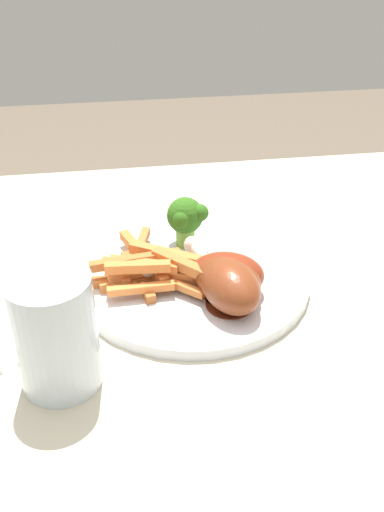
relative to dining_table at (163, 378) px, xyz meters
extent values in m
cube|color=beige|center=(0.00, 0.00, 0.11)|extent=(1.05, 0.64, 0.03)
cylinder|color=silver|center=(-0.04, -0.01, 0.13)|extent=(0.25, 0.25, 0.01)
cylinder|color=#81B847|center=(-0.04, -0.07, 0.15)|extent=(0.02, 0.02, 0.02)
sphere|color=#30671A|center=(-0.04, -0.07, 0.18)|extent=(0.04, 0.04, 0.04)
sphere|color=#30671A|center=(-0.05, -0.06, 0.18)|extent=(0.02, 0.02, 0.02)
sphere|color=#30671A|center=(-0.03, -0.06, 0.18)|extent=(0.02, 0.02, 0.02)
sphere|color=#30671A|center=(-0.03, -0.08, 0.18)|extent=(0.02, 0.02, 0.02)
sphere|color=#30671A|center=(-0.05, -0.07, 0.18)|extent=(0.02, 0.02, 0.02)
sphere|color=#30671A|center=(-0.03, -0.08, 0.17)|extent=(0.02, 0.02, 0.02)
cube|color=orange|center=(0.01, 0.00, 0.14)|extent=(0.10, 0.03, 0.01)
cube|color=#CB6E33|center=(0.02, -0.04, 0.15)|extent=(0.04, 0.11, 0.01)
cube|color=orange|center=(0.01, 0.00, 0.16)|extent=(0.06, 0.02, 0.01)
cube|color=orange|center=(0.02, 0.00, 0.16)|extent=(0.07, 0.04, 0.01)
cube|color=#C26931|center=(0.02, -0.01, 0.14)|extent=(0.03, 0.09, 0.01)
cube|color=#C26931|center=(0.02, -0.01, 0.16)|extent=(0.09, 0.02, 0.01)
cube|color=orange|center=(-0.02, -0.01, 0.16)|extent=(0.09, 0.06, 0.01)
cube|color=orange|center=(0.01, 0.00, 0.16)|extent=(0.08, 0.03, 0.01)
cube|color=orange|center=(0.01, -0.03, 0.15)|extent=(0.05, 0.10, 0.01)
cube|color=orange|center=(0.02, 0.01, 0.17)|extent=(0.07, 0.02, 0.01)
cube|color=#CB6E33|center=(-0.02, 0.01, 0.16)|extent=(0.05, 0.06, 0.01)
cube|color=#C06830|center=(0.01, 0.00, 0.15)|extent=(0.10, 0.05, 0.01)
cube|color=#C96D33|center=(0.04, 0.00, 0.14)|extent=(0.08, 0.02, 0.01)
cube|color=orange|center=(0.02, 0.03, 0.15)|extent=(0.07, 0.01, 0.01)
cube|color=orange|center=(-0.02, 0.02, 0.15)|extent=(0.05, 0.05, 0.01)
cylinder|color=#5F1C0F|center=(-0.07, 0.02, 0.14)|extent=(0.05, 0.05, 0.00)
ellipsoid|color=maroon|center=(-0.07, 0.02, 0.16)|extent=(0.09, 0.07, 0.04)
cylinder|color=beige|center=(-0.01, 0.00, 0.16)|extent=(0.04, 0.02, 0.01)
sphere|color=silver|center=(0.01, 0.00, 0.16)|extent=(0.02, 0.02, 0.02)
cylinder|color=#551F0E|center=(-0.06, 0.04, 0.14)|extent=(0.04, 0.04, 0.00)
ellipsoid|color=brown|center=(-0.06, 0.04, 0.16)|extent=(0.09, 0.08, 0.04)
cylinder|color=beige|center=(-0.02, 0.00, 0.16)|extent=(0.03, 0.03, 0.01)
sphere|color=silver|center=(-0.01, -0.01, 0.16)|extent=(0.02, 0.02, 0.02)
cylinder|color=#592211|center=(-0.06, 0.05, 0.14)|extent=(0.05, 0.05, 0.00)
ellipsoid|color=brown|center=(-0.06, 0.05, 0.16)|extent=(0.07, 0.09, 0.05)
cylinder|color=beige|center=(-0.05, -0.01, 0.16)|extent=(0.02, 0.05, 0.01)
sphere|color=silver|center=(-0.04, -0.03, 0.16)|extent=(0.02, 0.02, 0.02)
cylinder|color=silver|center=(0.10, 0.11, 0.18)|extent=(0.07, 0.07, 0.11)
camera|label=1|loc=(0.04, 0.48, 0.48)|focal=39.58mm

